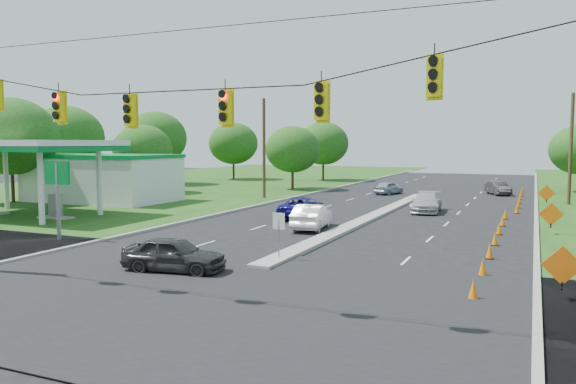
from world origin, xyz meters
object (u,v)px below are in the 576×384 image
at_px(gas_station, 91,173).
at_px(blue_pickup, 302,207).
at_px(white_sedan, 312,216).
at_px(black_sedan, 174,254).

relative_size(gas_station, blue_pickup, 3.86).
height_order(gas_station, blue_pickup, gas_station).
bearing_deg(white_sedan, gas_station, -22.17).
xyz_separation_m(black_sedan, blue_pickup, (-1.45, 16.63, 0.02)).
xyz_separation_m(gas_station, blue_pickup, (19.34, -1.18, -1.87)).
distance_m(gas_station, blue_pickup, 19.47).
relative_size(black_sedan, blue_pickup, 0.79).
height_order(black_sedan, blue_pickup, blue_pickup).
height_order(black_sedan, white_sedan, white_sedan).
bearing_deg(blue_pickup, white_sedan, 110.46).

